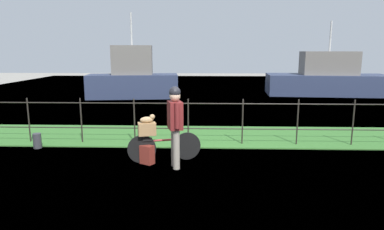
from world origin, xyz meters
The scene contains 12 objects.
ground_plane centered at (0.00, 0.00, 0.00)m, with size 60.00×60.00×0.00m, color gray.
grass_strip centered at (0.00, 2.73, 0.01)m, with size 27.00×2.40×0.03m, color #38702D.
harbor_water centered at (0.00, 11.16, 0.00)m, with size 30.00×30.00×0.00m, color #426684.
iron_fence centered at (0.00, 1.92, 0.68)m, with size 18.04×0.04×1.18m.
bicycle_main centered at (-1.16, 0.53, 0.33)m, with size 1.56×0.48×0.61m.
wooden_crate centered at (-1.50, 0.44, 0.74)m, with size 0.37×0.25×0.26m, color #A87F51.
terrier_dog centered at (-1.48, 0.44, 0.95)m, with size 0.32×0.21×0.18m.
cyclist_person centered at (-0.87, 0.15, 1.00)m, with size 0.36×0.52×1.68m.
backpack_on_paving centered at (-1.50, 0.36, 0.20)m, with size 0.28×0.18×0.40m, color maroon.
mooring_bollard centered at (-4.41, 1.42, 0.19)m, with size 0.20×0.20×0.37m, color #38383D.
moored_boat_near centered at (-3.95, 10.72, 0.96)m, with size 4.72×2.23×4.25m.
moored_boat_mid centered at (6.44, 12.23, 0.86)m, with size 6.57×2.85×3.95m.
Camera 1 is at (-0.29, -6.52, 2.38)m, focal length 31.63 mm.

